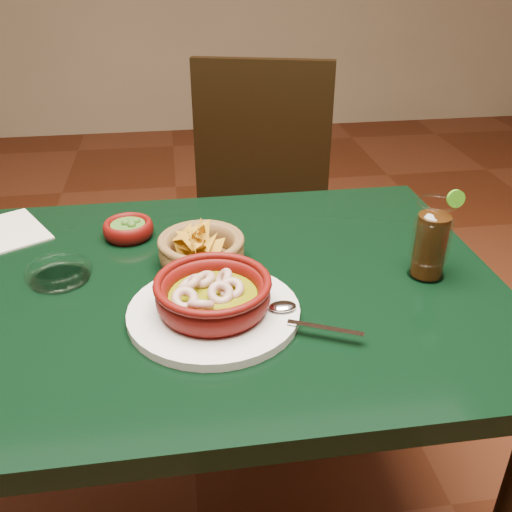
{
  "coord_description": "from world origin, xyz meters",
  "views": [
    {
      "loc": [
        0.01,
        -0.91,
        1.31
      ],
      "look_at": [
        0.14,
        -0.02,
        0.81
      ],
      "focal_mm": 40.0,
      "sensor_mm": 36.0,
      "label": 1
    }
  ],
  "objects": [
    {
      "name": "glass_ashtray",
      "position": [
        -0.22,
        0.05,
        0.76
      ],
      "size": [
        0.13,
        0.13,
        0.03
      ],
      "color": "white",
      "rests_on": "dining_table"
    },
    {
      "name": "paper_menu",
      "position": [
        -0.37,
        0.27,
        0.75
      ],
      "size": [
        0.22,
        0.23,
        0.0
      ],
      "color": "beige",
      "rests_on": "dining_table"
    },
    {
      "name": "cola_drink",
      "position": [
        0.47,
        -0.03,
        0.82
      ],
      "size": [
        0.15,
        0.15,
        0.17
      ],
      "color": "white",
      "rests_on": "dining_table"
    },
    {
      "name": "dining_chair",
      "position": [
        0.25,
        0.71,
        0.55
      ],
      "size": [
        0.57,
        0.57,
        1.0
      ],
      "color": "black",
      "rests_on": "ground"
    },
    {
      "name": "dining_table",
      "position": [
        0.0,
        0.0,
        0.65
      ],
      "size": [
        1.2,
        0.8,
        0.75
      ],
      "color": "black",
      "rests_on": "ground"
    },
    {
      "name": "shrimp_plate",
      "position": [
        0.05,
        -0.11,
        0.78
      ],
      "size": [
        0.37,
        0.29,
        0.08
      ],
      "color": "silver",
      "rests_on": "dining_table"
    },
    {
      "name": "guacamole_ramekin",
      "position": [
        -0.1,
        0.21,
        0.77
      ],
      "size": [
        0.13,
        0.13,
        0.04
      ],
      "color": "#4A0705",
      "rests_on": "dining_table"
    },
    {
      "name": "chip_basket",
      "position": [
        0.05,
        0.07,
        0.78
      ],
      "size": [
        0.2,
        0.2,
        0.12
      ],
      "color": "brown",
      "rests_on": "dining_table"
    }
  ]
}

